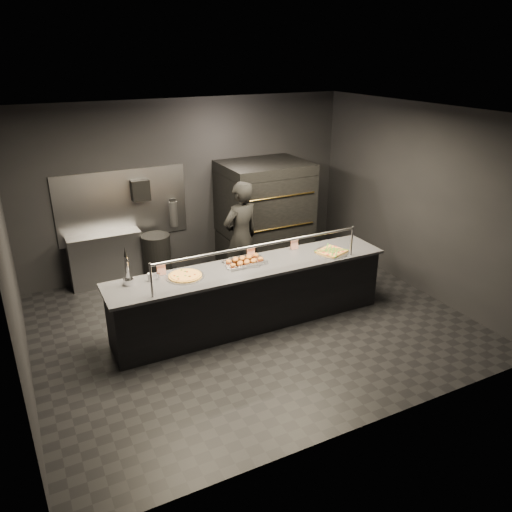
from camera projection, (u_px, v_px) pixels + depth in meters
name	position (u px, v px, depth m)	size (l,w,h in m)	color
room	(248.00, 227.00, 6.83)	(6.04, 6.00, 3.00)	black
service_counter	(251.00, 295.00, 7.19)	(4.10, 0.78, 1.37)	black
pizza_oven	(264.00, 214.00, 9.06)	(1.50, 1.23, 1.91)	black
prep_shelf	(106.00, 259.00, 8.45)	(1.20, 0.35, 0.90)	#99999E
towel_dispenser	(140.00, 190.00, 8.37)	(0.30, 0.20, 0.35)	black
fire_extinguisher	(173.00, 213.00, 8.80)	(0.14, 0.14, 0.51)	#B2B2B7
beer_tap	(128.00, 274.00, 6.41)	(0.14, 0.19, 0.53)	silver
round_pizza	(185.00, 276.00, 6.67)	(0.52, 0.52, 0.03)	silver
slider_tray_a	(241.00, 262.00, 7.06)	(0.52, 0.43, 0.07)	silver
slider_tray_b	(248.00, 260.00, 7.14)	(0.52, 0.43, 0.07)	silver
square_pizza	(331.00, 252.00, 7.46)	(0.49, 0.49, 0.05)	silver
condiment_jar	(153.00, 277.00, 6.56)	(0.16, 0.07, 0.11)	silver
tent_cards	(238.00, 255.00, 7.19)	(2.21, 0.04, 0.15)	white
trash_bin	(157.00, 258.00, 8.61)	(0.49, 0.49, 0.82)	black
worker	(241.00, 237.00, 8.06)	(0.68, 0.44, 1.85)	black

